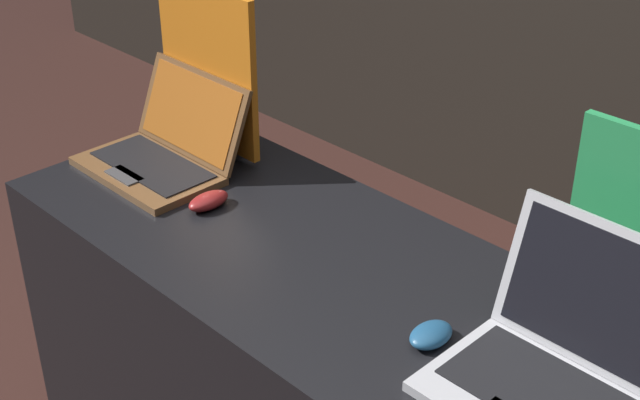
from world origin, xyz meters
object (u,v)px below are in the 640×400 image
promo_stand_front (209,74)px  laptop_back (563,361)px  mouse_back (431,335)px  mouse_front (209,201)px  laptop_front (165,148)px

promo_stand_front → laptop_back: bearing=-8.2°
promo_stand_front → mouse_back: bearing=-13.6°
mouse_front → laptop_back: bearing=2.4°
mouse_front → promo_stand_front: 0.38m
laptop_back → mouse_back: laptop_back is taller
mouse_front → mouse_back: mouse_front is taller
promo_stand_front → mouse_back: 0.99m
laptop_front → promo_stand_front: promo_stand_front is taller
laptop_front → laptop_back: bearing=-0.7°
laptop_back → mouse_back: size_ratio=3.90×
laptop_front → mouse_back: 0.95m
laptop_front → promo_stand_front: (0.00, 0.16, 0.16)m
laptop_front → mouse_back: bearing=-4.4°
laptop_back → mouse_front: bearing=-177.6°
promo_stand_front → laptop_front: bearing=-90.0°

